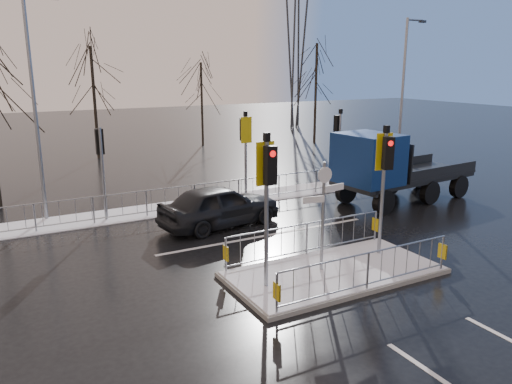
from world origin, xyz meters
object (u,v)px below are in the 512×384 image
street_lamp_right (403,93)px  street_lamp_left (36,101)px  flatbed_truck (384,167)px  car_far_lane (220,206)px  traffic_island (334,261)px

street_lamp_right → street_lamp_left: 17.03m
flatbed_truck → car_far_lane: bearing=175.1°
car_far_lane → street_lamp_right: 12.46m
traffic_island → flatbed_truck: (6.25, 4.94, 1.25)m
car_far_lane → flatbed_truck: bearing=-102.9°
street_lamp_left → street_lamp_right: bearing=-3.4°
traffic_island → flatbed_truck: traffic_island is taller
car_far_lane → flatbed_truck: flatbed_truck is taller
traffic_island → car_far_lane: size_ratio=1.32×
traffic_island → street_lamp_left: 12.17m
street_lamp_right → street_lamp_left: size_ratio=0.98×
car_far_lane → street_lamp_left: (-5.45, 3.93, 3.72)m
traffic_island → street_lamp_left: (-6.42, 9.49, 4.10)m
car_far_lane → street_lamp_right: (11.55, 2.93, 3.62)m
street_lamp_left → car_far_lane: bearing=-35.8°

